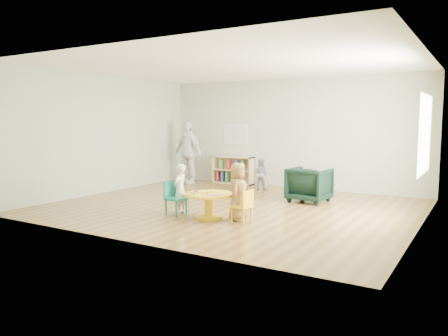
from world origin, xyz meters
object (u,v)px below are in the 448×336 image
kid_chair_right (244,205)px  toddler (261,174)px  armchair (309,185)px  bookshelf (233,170)px  adult_caretaker (188,152)px  child_left (180,189)px  activity_table (209,201)px  child_right (238,192)px  kid_chair_left (174,197)px

kid_chair_right → toddler: 3.63m
armchair → kid_chair_right: bearing=88.0°
bookshelf → adult_caretaker: bearing=-151.1°
bookshelf → child_left: size_ratio=1.29×
bookshelf → toddler: toddler is taller
bookshelf → activity_table: bearing=-65.8°
activity_table → child_right: bearing=8.1°
kid_chair_right → armchair: (0.29, 2.41, 0.07)m
activity_table → toddler: (-0.64, 3.37, 0.10)m
bookshelf → armchair: bookshelf is taller
kid_chair_left → bookshelf: bookshelf is taller
activity_table → kid_chair_left: 0.70m
armchair → toddler: bearing=-25.7°
kid_chair_right → armchair: bearing=0.0°
bookshelf → toddler: bearing=-27.7°
child_left → child_right: (1.18, 0.08, 0.04)m
kid_chair_right → bookshelf: (-2.49, 3.97, 0.06)m
kid_chair_right → child_left: child_left is taller
kid_chair_left → child_left: (0.05, 0.11, 0.14)m
child_left → toddler: bearing=172.3°
child_left → adult_caretaker: 4.07m
toddler → child_left: bearing=89.4°
adult_caretaker → child_right: bearing=-29.9°
child_right → adult_caretaker: adult_caretaker is taller
kid_chair_left → child_right: 1.26m
child_right → armchair: bearing=-26.0°
activity_table → kid_chair_right: bearing=0.2°
bookshelf → child_right: size_ratio=1.19×
armchair → child_left: 2.91m
child_right → activity_table: bearing=82.8°
activity_table → kid_chair_right: kid_chair_right is taller
kid_chair_left → child_left: bearing=161.9°
kid_chair_left → child_left: 0.18m
kid_chair_right → adult_caretaker: bearing=53.5°
bookshelf → child_left: (1.15, -3.97, 0.10)m
activity_table → child_right: 0.59m
kid_chair_left → child_left: size_ratio=0.66×
bookshelf → toddler: 1.30m
activity_table → kid_chair_right: 0.70m
kid_chair_left → toddler: bearing=-173.4°
kid_chair_right → toddler: size_ratio=0.70×
child_right → toddler: (-1.18, 3.29, -0.10)m
kid_chair_right → child_left: (-1.34, -0.00, 0.16)m
armchair → child_right: bearing=84.1°
armchair → child_right: size_ratio=0.81×
bookshelf → child_left: bearing=-73.9°
armchair → adult_caretaker: size_ratio=0.48×
activity_table → kid_chair_left: bearing=-171.3°
activity_table → child_left: child_left is taller
armchair → child_right: child_right is taller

